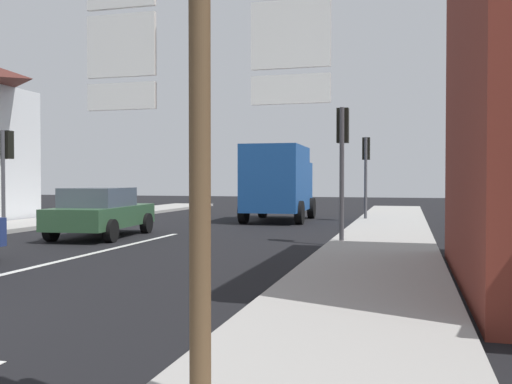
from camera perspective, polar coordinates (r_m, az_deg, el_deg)
name	(u,v)px	position (r m, az deg, el deg)	size (l,w,h in m)	color
ground_plane	(147,241)	(16.09, -10.98, -4.87)	(80.00, 80.00, 0.00)	black
sidewalk_right	(377,256)	(12.50, 12.14, -6.33)	(2.63, 44.00, 0.14)	#9E9B96
lane_centre_stripe	(62,261)	(12.65, -19.01, -6.57)	(0.16, 12.00, 0.01)	silver
sedan_far	(101,212)	(17.36, -15.37, -1.92)	(2.28, 4.35, 1.47)	#2D5133
delivery_truck	(279,181)	(23.16, 2.30, 1.12)	(2.61, 5.06, 3.05)	#19478C
route_sign_post	(201,150)	(3.65, -5.60, 4.24)	(1.66, 0.14, 3.20)	brown
traffic_light_far_right	(366,159)	(23.32, 11.05, 3.26)	(0.30, 0.49, 3.41)	#47474C
traffic_light_near_left	(6,157)	(19.78, -23.90, 3.23)	(0.30, 0.49, 3.28)	#47474C
traffic_light_near_right	(343,144)	(14.86, 8.73, 4.84)	(0.30, 0.49, 3.57)	#47474C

